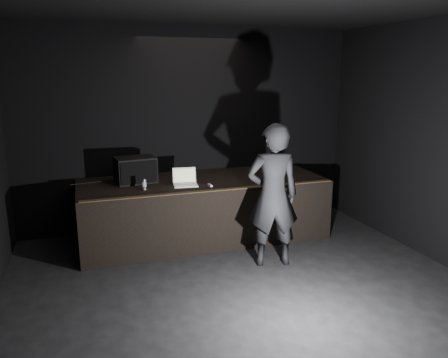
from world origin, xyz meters
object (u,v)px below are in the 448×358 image
object	(u,v)px
beer_can	(144,184)
stage_riser	(203,209)
laptop	(185,181)
stage_monitor	(136,170)
person	(273,196)

from	to	relation	value
beer_can	stage_riser	bearing A→B (deg)	18.08
laptop	beer_can	distance (m)	0.66
stage_monitor	beer_can	xyz separation A→B (m)	(0.06, -0.50, -0.12)
stage_monitor	beer_can	size ratio (longest dim) A/B	4.10
stage_riser	stage_monitor	bearing A→B (deg)	170.91
stage_riser	person	xyz separation A→B (m)	(0.65, -1.34, 0.53)
stage_monitor	person	world-z (taller)	person
laptop	person	distance (m)	1.50
stage_riser	beer_can	xyz separation A→B (m)	(-1.01, -0.33, 0.58)
stage_monitor	stage_riser	bearing A→B (deg)	-16.45
stage_riser	laptop	xyz separation A→B (m)	(-0.35, -0.22, 0.57)
stage_monitor	person	distance (m)	2.29
beer_can	laptop	bearing A→B (deg)	9.08
stage_riser	stage_monitor	size ratio (longest dim) A/B	5.99
beer_can	person	world-z (taller)	person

